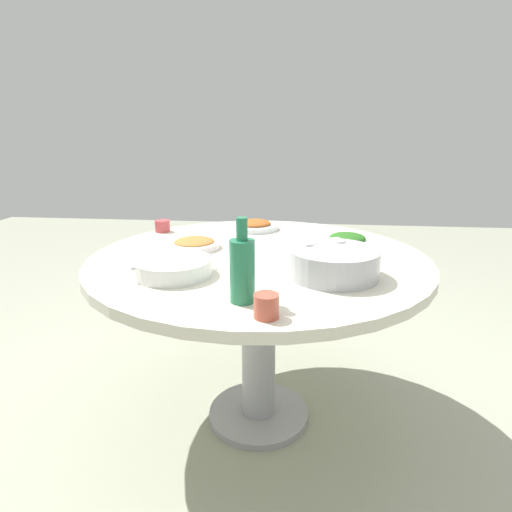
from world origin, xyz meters
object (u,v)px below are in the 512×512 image
object	(u,v)px
rice_bowl	(333,262)
soup_bowl	(173,268)
dish_tofu_braise	(194,244)
green_bottle	(242,269)
round_dining_table	(259,285)
dish_greens	(347,240)
tea_cup_near	(162,226)
dish_stirfry	(255,225)
tea_cup_far	(266,306)

from	to	relation	value
rice_bowl	soup_bowl	world-z (taller)	rice_bowl
dish_tofu_braise	green_bottle	size ratio (longest dim) A/B	0.87
round_dining_table	dish_greens	xyz separation A→B (m)	(-0.36, -0.19, 0.15)
soup_bowl	tea_cup_near	size ratio (longest dim) A/B	3.64
dish_stirfry	tea_cup_near	distance (m)	0.44
green_bottle	tea_cup_near	bearing A→B (deg)	-58.36
soup_bowl	dish_tofu_braise	bearing A→B (deg)	-87.81
round_dining_table	dish_tofu_braise	world-z (taller)	dish_tofu_braise
tea_cup_far	dish_greens	bearing A→B (deg)	-110.58
rice_bowl	green_bottle	size ratio (longest dim) A/B	1.24
green_bottle	soup_bowl	bearing A→B (deg)	-37.31
soup_bowl	dish_tofu_braise	world-z (taller)	soup_bowl
dish_greens	dish_tofu_braise	bearing A→B (deg)	10.84
rice_bowl	tea_cup_far	distance (m)	0.39
rice_bowl	dish_stirfry	world-z (taller)	rice_bowl
dish_tofu_braise	tea_cup_far	distance (m)	0.72
tea_cup_near	tea_cup_far	world-z (taller)	tea_cup_far
dish_tofu_braise	dish_greens	bearing A→B (deg)	-169.16
round_dining_table	soup_bowl	world-z (taller)	soup_bowl
green_bottle	tea_cup_far	world-z (taller)	green_bottle
dish_tofu_braise	dish_stirfry	world-z (taller)	dish_stirfry
soup_bowl	rice_bowl	bearing A→B (deg)	-175.02
green_bottle	tea_cup_near	world-z (taller)	green_bottle
soup_bowl	green_bottle	bearing A→B (deg)	142.69
dish_tofu_braise	tea_cup_near	bearing A→B (deg)	-50.50
green_bottle	tea_cup_far	xyz separation A→B (m)	(-0.08, 0.10, -0.07)
dish_greens	tea_cup_far	size ratio (longest dim) A/B	2.99
rice_bowl	round_dining_table	bearing A→B (deg)	-39.18
dish_tofu_braise	dish_stirfry	size ratio (longest dim) A/B	0.92
round_dining_table	tea_cup_far	xyz separation A→B (m)	(-0.08, 0.56, 0.16)
dish_tofu_braise	tea_cup_far	bearing A→B (deg)	118.92
soup_bowl	green_bottle	distance (m)	0.33
round_dining_table	dish_greens	world-z (taller)	dish_greens
dish_tofu_braise	green_bottle	bearing A→B (deg)	117.03
dish_greens	green_bottle	world-z (taller)	green_bottle
rice_bowl	tea_cup_far	size ratio (longest dim) A/B	4.53
dish_tofu_braise	dish_greens	size ratio (longest dim) A/B	1.06
dish_stirfry	dish_greens	xyz separation A→B (m)	(-0.42, 0.24, 0.00)
round_dining_table	dish_tofu_braise	bearing A→B (deg)	-14.56
dish_greens	tea_cup_far	world-z (taller)	tea_cup_far
round_dining_table	dish_stirfry	bearing A→B (deg)	-81.80
round_dining_table	green_bottle	distance (m)	0.51
dish_greens	tea_cup_near	xyz separation A→B (m)	(0.85, -0.15, 0.01)
tea_cup_near	rice_bowl	bearing A→B (deg)	143.75
rice_bowl	dish_tofu_braise	bearing A→B (deg)	-28.14
dish_stirfry	rice_bowl	bearing A→B (deg)	116.80
round_dining_table	dish_tofu_braise	xyz separation A→B (m)	(0.27, -0.07, 0.14)
green_bottle	dish_tofu_braise	bearing A→B (deg)	-62.97
rice_bowl	soup_bowl	size ratio (longest dim) A/B	1.17
round_dining_table	tea_cup_near	xyz separation A→B (m)	(0.50, -0.34, 0.15)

